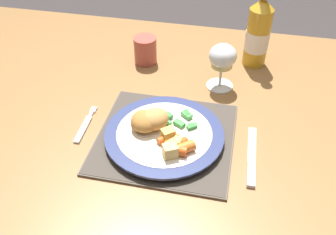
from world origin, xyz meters
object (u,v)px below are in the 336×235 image
(drinking_cup, at_px, (145,50))
(dinner_plate, at_px, (164,135))
(dining_table, at_px, (166,127))
(bottle, at_px, (258,32))
(fork, at_px, (85,127))
(table_knife, at_px, (252,161))
(wine_glass, at_px, (222,59))

(drinking_cup, bearing_deg, dinner_plate, -68.32)
(dining_table, relative_size, dinner_plate, 5.82)
(dining_table, xyz_separation_m, bottle, (0.21, 0.25, 0.18))
(fork, bearing_deg, drinking_cup, 77.50)
(dining_table, height_order, bottle, bottle)
(table_knife, height_order, bottle, bottle)
(dinner_plate, height_order, drinking_cup, drinking_cup)
(fork, bearing_deg, bottle, 44.31)
(dinner_plate, xyz_separation_m, drinking_cup, (-0.13, 0.32, 0.03))
(dining_table, bearing_deg, bottle, 49.58)
(dining_table, bearing_deg, table_knife, -34.66)
(wine_glass, relative_size, drinking_cup, 1.60)
(dining_table, distance_m, fork, 0.23)
(fork, height_order, bottle, bottle)
(dinner_plate, bearing_deg, bottle, 63.70)
(dining_table, relative_size, table_knife, 8.64)
(bottle, xyz_separation_m, drinking_cup, (-0.32, -0.06, -0.06))
(fork, height_order, wine_glass, wine_glass)
(table_knife, distance_m, drinking_cup, 0.48)
(dinner_plate, height_order, wine_glass, wine_glass)
(table_knife, height_order, wine_glass, wine_glass)
(bottle, bearing_deg, wine_glass, -121.54)
(table_knife, bearing_deg, fork, 175.63)
(wine_glass, bearing_deg, fork, -141.70)
(fork, bearing_deg, wine_glass, 38.30)
(fork, xyz_separation_m, drinking_cup, (0.07, 0.32, 0.04))
(dinner_plate, relative_size, wine_glass, 2.13)
(dinner_plate, relative_size, table_knife, 1.49)
(dinner_plate, xyz_separation_m, table_knife, (0.20, -0.03, -0.01))
(fork, relative_size, drinking_cup, 1.66)
(table_knife, distance_m, bottle, 0.42)
(table_knife, bearing_deg, bottle, 91.67)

